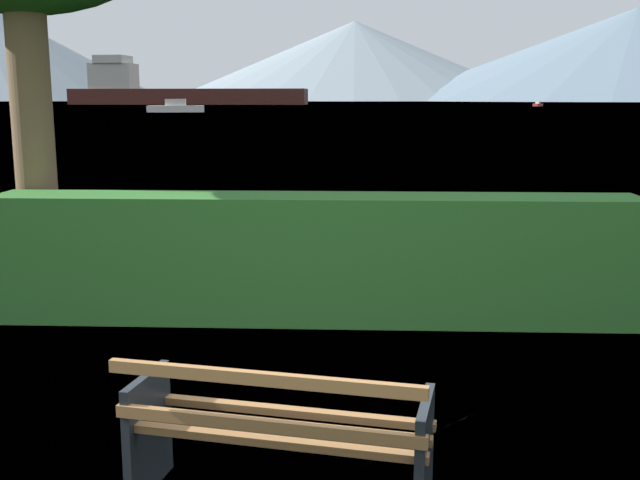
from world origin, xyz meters
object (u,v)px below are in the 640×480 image
(park_bench, at_px, (278,435))
(sailboat_mid, at_px, (538,105))
(fishing_boat_near, at_px, (176,108))
(cargo_ship_large, at_px, (170,91))

(park_bench, xyz_separation_m, sailboat_mid, (46.99, 193.24, 0.02))
(park_bench, relative_size, fishing_boat_near, 0.20)
(cargo_ship_large, distance_m, sailboat_mid, 114.88)
(park_bench, height_order, sailboat_mid, sailboat_mid)
(park_bench, distance_m, fishing_boat_near, 114.52)
(park_bench, bearing_deg, sailboat_mid, 76.33)
(sailboat_mid, bearing_deg, fishing_boat_near, -132.01)
(cargo_ship_large, bearing_deg, sailboat_mid, -23.30)
(park_bench, xyz_separation_m, cargo_ship_large, (-58.47, 238.65, 3.86))
(cargo_ship_large, xyz_separation_m, sailboat_mid, (105.45, -45.41, -3.84))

